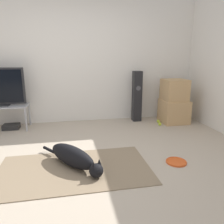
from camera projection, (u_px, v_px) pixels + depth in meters
ground_plane at (83, 166)px, 2.77m from camera, size 12.00×12.00×0.00m
wall_back at (74, 61)px, 4.46m from camera, size 8.00×0.06×2.55m
area_rug at (75, 169)px, 2.69m from camera, size 1.85×1.05×0.01m
dog at (74, 157)px, 2.73m from camera, size 0.76×0.96×0.26m
frisbee at (176, 162)px, 2.87m from camera, size 0.27×0.27×0.03m
cardboard_box_lower at (174, 111)px, 4.59m from camera, size 0.52×0.51×0.47m
cardboard_box_upper at (175, 90)px, 4.48m from camera, size 0.46×0.45×0.43m
floor_speaker at (137, 96)px, 4.64m from camera, size 0.18×0.18×1.06m
tv_stand at (1, 109)px, 4.09m from camera, size 0.99×0.47×0.46m
tennis_ball_by_boxes at (158, 121)px, 4.59m from camera, size 0.07×0.07×0.07m
tennis_ball_near_speaker at (160, 124)px, 4.41m from camera, size 0.07×0.07×0.07m
game_console at (11, 127)px, 4.20m from camera, size 0.30×0.23×0.09m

